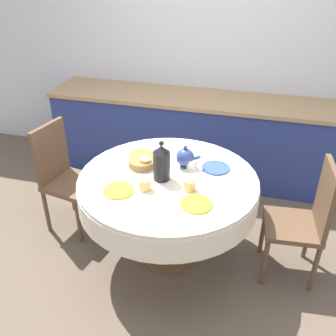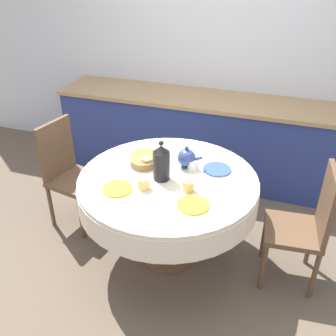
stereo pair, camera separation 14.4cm
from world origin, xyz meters
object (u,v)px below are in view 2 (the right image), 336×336
object	(u,v)px
chair_left	(307,223)
teapot	(187,158)
chair_right	(68,170)
coffee_carafe	(161,163)

from	to	relation	value
chair_left	teapot	bearing A→B (deg)	78.79
chair_right	teapot	xyz separation A→B (m)	(1.08, 0.00, 0.31)
teapot	coffee_carafe	bearing A→B (deg)	-119.69
chair_right	coffee_carafe	world-z (taller)	coffee_carafe
chair_right	teapot	bearing A→B (deg)	100.75
chair_left	chair_right	xyz separation A→B (m)	(-2.00, 0.10, 0.00)
chair_right	coffee_carafe	xyz separation A→B (m)	(0.96, -0.22, 0.36)
chair_left	coffee_carafe	size ratio (longest dim) A/B	3.15
chair_right	teapot	distance (m)	1.12
chair_left	coffee_carafe	world-z (taller)	coffee_carafe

